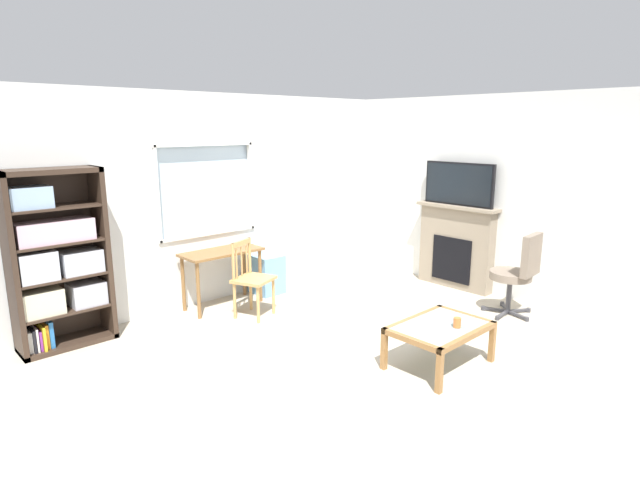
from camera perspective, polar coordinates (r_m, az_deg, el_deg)
name	(u,v)px	position (r m, az deg, el deg)	size (l,w,h in m)	color
ground	(353,350)	(5.31, 3.72, -12.05)	(6.24, 5.65, 0.02)	#B2A893
wall_back_with_window	(224,199)	(6.71, -10.65, 4.54)	(5.24, 0.15, 2.60)	silver
wall_right	(496,197)	(7.09, 18.94, 4.59)	(0.12, 4.85, 2.60)	silver
bookshelf	(56,261)	(5.71, -27.30, -2.10)	(0.90, 0.38, 1.80)	#38281E
desk_under_window	(222,260)	(6.40, -10.85, -2.17)	(0.99, 0.45, 0.71)	brown
wooden_chair	(251,278)	(6.06, -7.66, -4.19)	(0.54, 0.53, 0.90)	tan
plastic_drawer_unit	(267,274)	(6.92, -5.96, -3.78)	(0.35, 0.40, 0.52)	#72ADDB
fireplace	(456,246)	(7.30, 14.85, -0.67)	(0.26, 1.17, 1.15)	gray
tv	(459,184)	(7.14, 15.16, 6.03)	(0.06, 1.02, 0.57)	black
office_chair	(518,270)	(6.41, 21.16, -3.17)	(0.57, 0.58, 1.00)	#7A6B5B
coffee_table	(440,331)	(4.95, 13.18, -9.78)	(0.92, 0.65, 0.40)	#8C9E99
sippy_cup	(457,322)	(4.90, 15.00, -8.85)	(0.07, 0.07, 0.09)	orange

